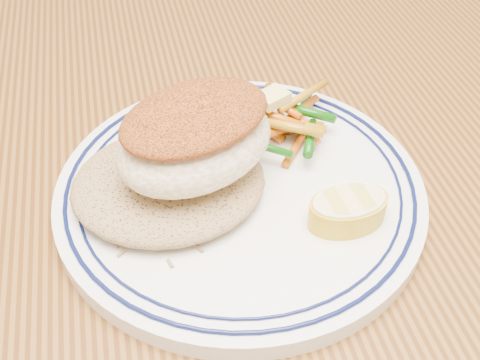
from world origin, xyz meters
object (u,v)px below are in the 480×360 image
rice_pilaf (168,180)px  vegetable_pile (276,119)px  dining_table (264,242)px  lemon_wedge (348,209)px  plate (240,190)px  fish_fillet (195,137)px

rice_pilaf → vegetable_pile: bearing=28.5°
dining_table → lemon_wedge: (0.03, -0.09, 0.12)m
plate → lemon_wedge: (0.06, -0.05, 0.02)m
plate → vegetable_pile: (0.04, 0.05, 0.02)m
plate → vegetable_pile: vegetable_pile is taller
rice_pilaf → vegetable_pile: (0.09, 0.05, 0.00)m
dining_table → fish_fillet: bearing=-151.5°
rice_pilaf → fish_fillet: fish_fillet is taller
rice_pilaf → lemon_wedge: 0.13m
plate → fish_fillet: (-0.03, 0.00, 0.06)m
plate → fish_fillet: fish_fillet is taller
dining_table → plate: plate is taller
plate → rice_pilaf: size_ratio=1.95×
dining_table → rice_pilaf: bearing=-158.8°
plate → dining_table: bearing=48.8°
rice_pilaf → plate: bearing=-3.5°
vegetable_pile → dining_table: bearing=-119.6°
dining_table → fish_fillet: (-0.06, -0.03, 0.16)m
fish_fillet → lemon_wedge: (0.09, -0.05, -0.04)m
dining_table → rice_pilaf: (-0.08, -0.03, 0.13)m
rice_pilaf → vegetable_pile: 0.11m
dining_table → fish_fillet: fish_fillet is taller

